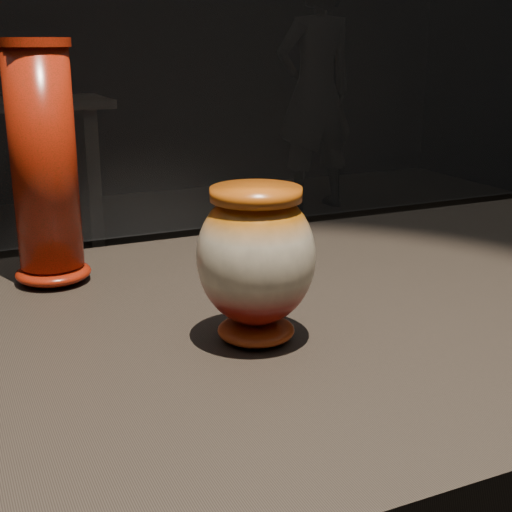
{
  "coord_description": "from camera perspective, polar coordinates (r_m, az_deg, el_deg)",
  "views": [
    {
      "loc": [
        -0.47,
        -0.77,
        1.24
      ],
      "look_at": [
        -0.14,
        -0.07,
        1.0
      ],
      "focal_mm": 50.0,
      "sensor_mm": 36.0,
      "label": 1
    }
  ],
  "objects": [
    {
      "name": "visitor",
      "position": [
        5.4,
        4.76,
        13.01
      ],
      "size": [
        0.65,
        0.44,
        1.75
      ],
      "primitive_type": "imported",
      "rotation": [
        0.0,
        0.0,
        3.17
      ],
      "color": "black",
      "rests_on": "ground"
    },
    {
      "name": "display_plinth",
      "position": [
        1.09,
        5.56,
        -17.13
      ],
      "size": [
        2.0,
        0.8,
        0.9
      ],
      "color": "black",
      "rests_on": "ground"
    },
    {
      "name": "back_vase_right",
      "position": [
        4.51,
        -16.63,
        12.64
      ],
      "size": [
        0.08,
        0.08,
        0.11
      ],
      "primitive_type": "cylinder",
      "color": "#955015",
      "rests_on": "back_shelf"
    },
    {
      "name": "main_vase",
      "position": [
        0.81,
        -0.0,
        -0.22
      ],
      "size": [
        0.14,
        0.14,
        0.18
      ],
      "rotation": [
        0.0,
        0.0,
        0.05
      ],
      "color": "maroon",
      "rests_on": "display_plinth"
    },
    {
      "name": "tall_vase",
      "position": [
        1.05,
        -16.56,
        6.66
      ],
      "size": [
        0.13,
        0.13,
        0.34
      ],
      "rotation": [
        0.0,
        0.0,
        -0.24
      ],
      "color": "#AB1B0B",
      "rests_on": "display_plinth"
    }
  ]
}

